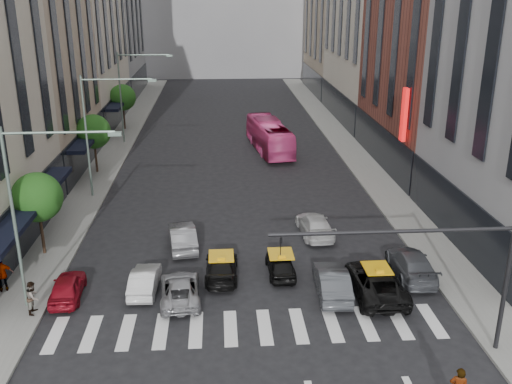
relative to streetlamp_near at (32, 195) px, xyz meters
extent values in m
plane|color=black|center=(10.04, -4.00, -5.90)|extent=(160.00, 160.00, 0.00)
cube|color=slate|center=(-1.46, 26.00, -5.83)|extent=(3.00, 96.00, 0.15)
cube|color=slate|center=(21.54, 26.00, -5.83)|extent=(3.00, 96.00, 0.15)
cube|color=tan|center=(-6.96, 24.00, 6.10)|extent=(8.00, 16.00, 24.00)
cube|color=brown|center=(27.04, 23.00, 7.10)|extent=(8.00, 18.00, 26.00)
cylinder|color=black|center=(-1.76, 6.00, -4.18)|extent=(0.18, 0.18, 3.15)
sphere|color=#1D4714|center=(-1.76, 6.00, -2.24)|extent=(2.88, 2.88, 2.88)
cylinder|color=black|center=(-1.76, 22.00, -4.18)|extent=(0.18, 0.18, 3.15)
sphere|color=#1D4714|center=(-1.76, 22.00, -2.24)|extent=(2.88, 2.88, 2.88)
cylinder|color=black|center=(-1.76, 38.00, -4.18)|extent=(0.18, 0.18, 3.15)
sphere|color=#1D4714|center=(-1.76, 38.00, -2.24)|extent=(2.88, 2.88, 2.88)
cylinder|color=gray|center=(-0.96, 0.00, -1.25)|extent=(0.16, 0.16, 9.00)
cylinder|color=gray|center=(1.54, 0.00, 2.95)|extent=(5.00, 0.12, 0.12)
cube|color=gray|center=(4.04, 0.00, 2.85)|extent=(0.60, 0.25, 0.18)
cylinder|color=gray|center=(-0.96, 16.00, -1.25)|extent=(0.16, 0.16, 9.00)
cylinder|color=gray|center=(1.54, 16.00, 2.95)|extent=(5.00, 0.12, 0.12)
cube|color=gray|center=(4.04, 16.00, 2.85)|extent=(0.60, 0.25, 0.18)
cylinder|color=gray|center=(-0.96, 32.00, -1.25)|extent=(0.16, 0.16, 9.00)
cylinder|color=gray|center=(1.54, 32.00, 2.95)|extent=(5.00, 0.12, 0.12)
cube|color=gray|center=(4.04, 32.00, 2.85)|extent=(0.60, 0.25, 0.18)
cylinder|color=black|center=(20.54, -5.00, -2.90)|extent=(0.20, 0.20, 6.00)
cylinder|color=black|center=(15.54, -5.00, -0.10)|extent=(10.00, 0.16, 0.16)
imported|color=black|center=(11.04, -5.00, -0.60)|extent=(0.13, 0.16, 0.80)
cube|color=red|center=(22.64, 16.00, 0.10)|extent=(0.30, 0.70, 4.00)
imported|color=maroon|center=(0.84, 0.84, -5.28)|extent=(1.69, 3.77, 1.26)
imported|color=silver|center=(4.68, 1.33, -5.29)|extent=(1.44, 3.79, 1.24)
imported|color=gray|center=(6.57, 0.28, -5.31)|extent=(2.28, 4.41, 1.19)
imported|color=black|center=(8.69, 2.56, -5.28)|extent=(1.88, 4.36, 1.25)
imported|color=black|center=(11.94, 2.67, -5.29)|extent=(1.53, 3.61, 1.22)
imported|color=#3C3E43|center=(14.34, 0.30, -5.18)|extent=(1.74, 4.48, 1.46)
imported|color=black|center=(16.59, 0.15, -5.17)|extent=(2.46, 5.32, 1.48)
imported|color=#484B51|center=(19.06, 2.02, -5.19)|extent=(2.20, 4.99, 1.42)
imported|color=gray|center=(6.37, 6.52, -5.18)|extent=(2.11, 4.55, 1.44)
imported|color=silver|center=(14.71, 7.89, -5.23)|extent=(2.14, 4.74, 1.35)
imported|color=#D93F84|center=(13.59, 28.11, -4.41)|extent=(3.95, 10.99, 2.99)
imported|color=gray|center=(17.18, -8.83, -4.19)|extent=(0.78, 0.66, 1.83)
imported|color=gray|center=(-0.36, -0.71, -4.93)|extent=(0.66, 0.83, 1.65)
imported|color=gray|center=(-2.56, 1.54, -4.82)|extent=(1.19, 0.81, 1.88)
camera|label=1|loc=(8.69, -25.37, 8.97)|focal=40.00mm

